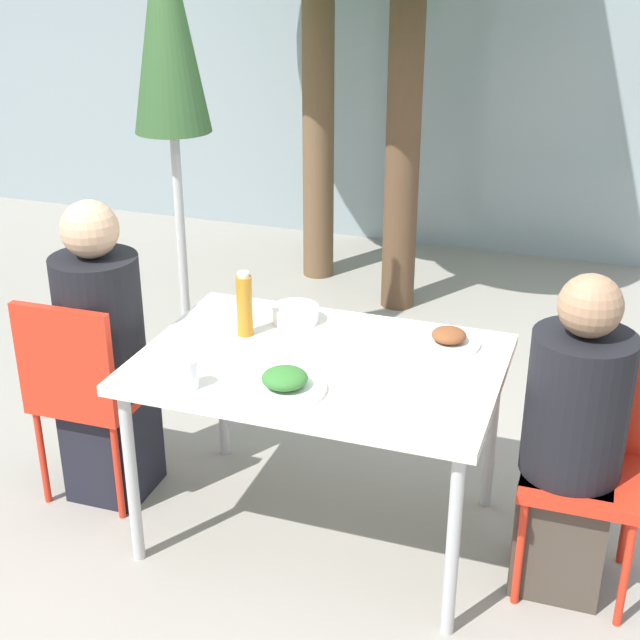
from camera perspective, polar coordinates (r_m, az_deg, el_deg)
The scene contains 13 objects.
ground_plane at distance 3.55m, azimuth 0.00°, elevation -13.23°, with size 24.00×24.00×0.00m, color gray.
building_facade at distance 6.32m, azimuth 11.18°, elevation 17.68°, with size 10.00×0.20×3.00m.
dining_table at distance 3.18m, azimuth 0.00°, elevation -3.45°, with size 1.27×0.88×0.74m.
chair_left at distance 3.57m, azimuth -14.89°, elevation -3.99°, with size 0.41×0.41×0.88m.
person_left at distance 3.57m, azimuth -13.66°, elevation -2.57°, with size 0.33×0.33×1.24m.
chair_right at distance 3.20m, azimuth 16.74°, elevation -7.67°, with size 0.40×0.40×0.88m.
person_right at distance 3.12m, azimuth 15.80°, elevation -7.82°, with size 0.34×0.34×1.16m.
closed_umbrella at distance 4.10m, azimuth -9.70°, elevation 17.01°, with size 0.36×0.36×2.27m.
plate_0 at distance 3.28m, azimuth 8.24°, elevation -1.20°, with size 0.23×0.23×0.07m.
plate_1 at distance 2.94m, azimuth -2.27°, elevation -4.01°, with size 0.28×0.28×0.08m.
bottle at distance 3.30m, azimuth -4.86°, elevation 0.97°, with size 0.06×0.06×0.25m.
drinking_cup at distance 2.98m, azimuth -8.46°, elevation -3.41°, with size 0.07×0.07×0.10m.
salad_bowl at distance 3.44m, azimuth -1.58°, elevation 0.39°, with size 0.18×0.18×0.06m.
Camera 1 is at (0.93, -2.67, 2.15)m, focal length 50.00 mm.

